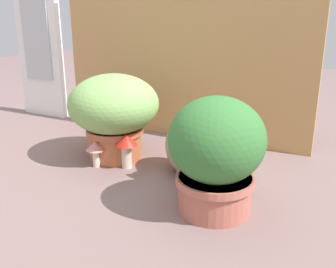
% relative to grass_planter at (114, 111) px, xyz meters
% --- Properties ---
extents(ground_plane, '(6.00, 6.00, 0.00)m').
position_rel_grass_planter_xyz_m(ground_plane, '(0.16, -0.17, -0.21)').
color(ground_plane, '#7B6260').
extents(cardboard_backdrop, '(1.28, 0.03, 0.75)m').
position_rel_grass_planter_xyz_m(cardboard_backdrop, '(0.13, 0.40, 0.16)').
color(cardboard_backdrop, tan).
rests_on(cardboard_backdrop, ground).
extents(window_panel_white, '(0.29, 0.05, 0.94)m').
position_rel_grass_planter_xyz_m(window_panel_white, '(-0.75, 0.39, 0.26)').
color(window_panel_white, white).
rests_on(window_panel_white, ground).
extents(grass_planter, '(0.38, 0.38, 0.37)m').
position_rel_grass_planter_xyz_m(grass_planter, '(0.00, 0.00, 0.00)').
color(grass_planter, '#BF683E').
rests_on(grass_planter, ground).
extents(leafy_planter, '(0.31, 0.31, 0.39)m').
position_rel_grass_planter_xyz_m(leafy_planter, '(0.55, -0.25, -0.01)').
color(leafy_planter, '#B76451').
rests_on(leafy_planter, ground).
extents(cat, '(0.30, 0.36, 0.32)m').
position_rel_grass_planter_xyz_m(cat, '(0.36, -0.03, -0.09)').
color(cat, tan).
rests_on(cat, ground).
extents(mushroom_ornament_pink, '(0.08, 0.08, 0.11)m').
position_rel_grass_planter_xyz_m(mushroom_ornament_pink, '(-0.01, -0.12, -0.13)').
color(mushroom_ornament_pink, beige).
rests_on(mushroom_ornament_pink, ground).
extents(mushroom_ornament_red, '(0.09, 0.09, 0.15)m').
position_rel_grass_planter_xyz_m(mushroom_ornament_red, '(0.10, -0.08, -0.11)').
color(mushroom_ornament_red, beige).
rests_on(mushroom_ornament_red, ground).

